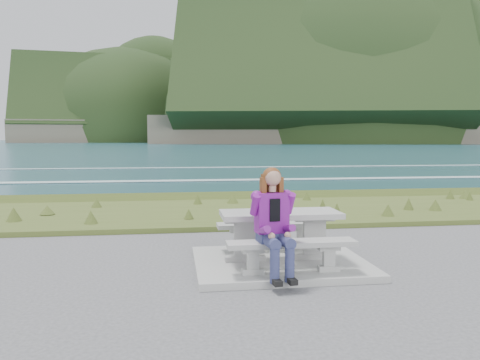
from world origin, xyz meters
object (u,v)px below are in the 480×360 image
at_px(seated_woman, 275,237).
at_px(picnic_table, 280,222).
at_px(bench_landward, 291,248).
at_px(bench_seaward, 271,229).

bearing_deg(seated_woman, picnic_table, 65.93).
height_order(picnic_table, seated_woman, seated_woman).
bearing_deg(bench_landward, bench_seaward, 90.00).
bearing_deg(picnic_table, bench_landward, -90.00).
height_order(picnic_table, bench_landward, picnic_table).
distance_m(picnic_table, bench_landward, 0.74).
distance_m(picnic_table, bench_seaward, 0.74).
xyz_separation_m(bench_landward, seated_woman, (-0.26, -0.14, 0.19)).
xyz_separation_m(picnic_table, bench_seaward, (0.00, 0.70, -0.23)).
height_order(bench_landward, bench_seaward, same).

